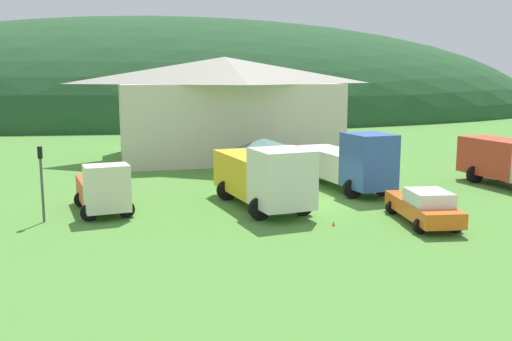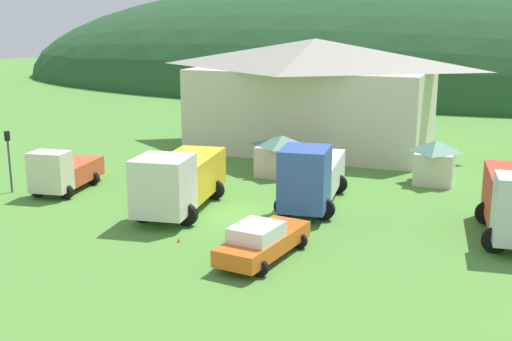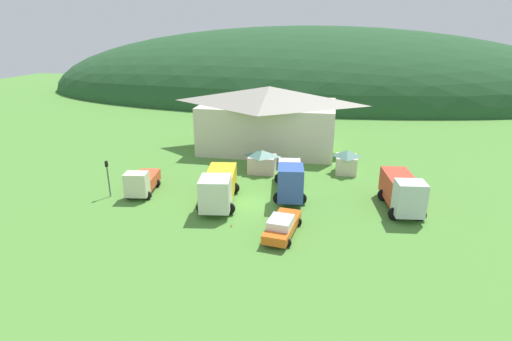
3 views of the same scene
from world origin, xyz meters
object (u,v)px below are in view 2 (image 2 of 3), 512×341
(play_shed_pink, at_px, (282,155))
(box_truck_blue, at_px, (312,175))
(depot_building, at_px, (315,92))
(light_truck_cream, at_px, (63,171))
(traffic_light_west, at_px, (9,155))
(traffic_cone_near_pickup, at_px, (216,194))
(heavy_rig_striped, at_px, (179,179))
(service_pickup_orange, at_px, (262,241))
(play_shed_cream, at_px, (435,161))
(traffic_cone_mid_row, at_px, (179,242))

(play_shed_pink, height_order, box_truck_blue, box_truck_blue)
(depot_building, bearing_deg, light_truck_cream, -118.37)
(traffic_light_west, height_order, traffic_cone_near_pickup, traffic_light_west)
(heavy_rig_striped, height_order, box_truck_blue, box_truck_blue)
(service_pickup_orange, bearing_deg, play_shed_cream, 169.30)
(depot_building, distance_m, play_shed_cream, 13.23)
(play_shed_cream, height_order, service_pickup_orange, play_shed_cream)
(traffic_light_west, bearing_deg, play_shed_cream, 26.29)
(light_truck_cream, xyz_separation_m, box_truck_blue, (14.21, 2.31, 0.51))
(play_shed_cream, bearing_deg, light_truck_cream, -153.49)
(service_pickup_orange, bearing_deg, traffic_cone_mid_row, -90.23)
(play_shed_pink, relative_size, traffic_cone_near_pickup, 5.03)
(play_shed_cream, xyz_separation_m, light_truck_cream, (-19.72, -9.84, -0.15))
(play_shed_pink, height_order, traffic_cone_mid_row, play_shed_pink)
(play_shed_cream, bearing_deg, depot_building, 140.88)
(depot_building, xyz_separation_m, light_truck_cream, (-9.71, -17.98, -3.06))
(depot_building, bearing_deg, traffic_cone_mid_row, -88.66)
(service_pickup_orange, bearing_deg, traffic_cone_near_pickup, -136.68)
(heavy_rig_striped, bearing_deg, play_shed_cream, 124.45)
(box_truck_blue, relative_size, service_pickup_orange, 1.59)
(service_pickup_orange, bearing_deg, light_truck_cream, -104.12)
(box_truck_blue, height_order, traffic_cone_mid_row, box_truck_blue)
(play_shed_pink, distance_m, heavy_rig_striped, 9.57)
(play_shed_pink, distance_m, traffic_cone_near_pickup, 6.08)
(heavy_rig_striped, distance_m, box_truck_blue, 6.99)
(light_truck_cream, bearing_deg, depot_building, 143.15)
(traffic_light_west, distance_m, traffic_cone_near_pickup, 12.02)
(heavy_rig_striped, relative_size, service_pickup_orange, 1.50)
(depot_building, height_order, traffic_light_west, depot_building)
(play_shed_cream, relative_size, traffic_light_west, 0.76)
(play_shed_pink, relative_size, box_truck_blue, 0.36)
(play_shed_cream, distance_m, traffic_cone_mid_row, 17.85)
(light_truck_cream, distance_m, heavy_rig_striped, 8.13)
(light_truck_cream, distance_m, traffic_cone_near_pickup, 8.91)
(traffic_light_west, bearing_deg, traffic_cone_near_pickup, 19.53)
(play_shed_cream, xyz_separation_m, traffic_light_west, (-22.45, -11.09, 0.87))
(light_truck_cream, distance_m, service_pickup_orange, 15.62)
(heavy_rig_striped, bearing_deg, traffic_cone_mid_row, 19.07)
(play_shed_pink, xyz_separation_m, traffic_cone_mid_row, (-0.21, -13.48, -1.34))
(box_truck_blue, height_order, service_pickup_orange, box_truck_blue)
(light_truck_cream, height_order, traffic_cone_near_pickup, light_truck_cream)
(play_shed_pink, xyz_separation_m, box_truck_blue, (3.74, -5.95, 0.39))
(depot_building, height_order, traffic_cone_mid_row, depot_building)
(depot_building, height_order, play_shed_cream, depot_building)
(play_shed_pink, relative_size, traffic_cone_mid_row, 7.01)
(heavy_rig_striped, height_order, traffic_cone_mid_row, heavy_rig_striped)
(heavy_rig_striped, bearing_deg, play_shed_pink, 156.96)
(depot_building, xyz_separation_m, play_shed_pink, (0.76, -9.72, -2.93))
(play_shed_pink, xyz_separation_m, traffic_light_west, (-13.19, -9.51, 0.89))
(light_truck_cream, xyz_separation_m, traffic_cone_near_pickup, (8.40, 2.69, -1.22))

